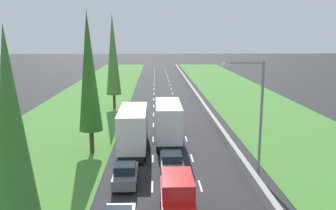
{
  "coord_description": "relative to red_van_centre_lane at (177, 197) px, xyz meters",
  "views": [
    {
      "loc": [
        -1.47,
        -3.23,
        10.8
      ],
      "look_at": [
        0.37,
        48.35,
        0.66
      ],
      "focal_mm": 38.11,
      "sensor_mm": 36.0,
      "label": 1
    }
  ],
  "objects": [
    {
      "name": "poplar_tree_third",
      "position": [
        -7.36,
        32.8,
        6.62
      ],
      "size": [
        2.15,
        2.15,
        13.94
      ],
      "color": "#4C3823",
      "rests_on": "ground"
    },
    {
      "name": "grass_verge_right",
      "position": [
        14.59,
        43.7,
        -1.38
      ],
      "size": [
        14.0,
        140.0,
        0.04
      ],
      "primitive_type": "cube",
      "color": "#478433",
      "rests_on": "ground"
    },
    {
      "name": "lane_markings",
      "position": [
        0.24,
        43.7,
        -1.39
      ],
      "size": [
        3.64,
        116.0,
        0.01
      ],
      "color": "white",
      "rests_on": "ground"
    },
    {
      "name": "poplar_tree_second",
      "position": [
        -7.18,
        12.52,
        6.17
      ],
      "size": [
        2.13,
        2.13,
        13.04
      ],
      "color": "#4C3823",
      "rests_on": "ground"
    },
    {
      "name": "white_box_truck_left_lane",
      "position": [
        -3.32,
        13.14,
        0.78
      ],
      "size": [
        2.46,
        9.4,
        4.18
      ],
      "color": "black",
      "rests_on": "ground"
    },
    {
      "name": "grey_sedan_centre_lane",
      "position": [
        0.03,
        7.48,
        -0.59
      ],
      "size": [
        1.82,
        4.5,
        1.64
      ],
      "color": "slate",
      "rests_on": "ground"
    },
    {
      "name": "grey_hatchback_left_lane",
      "position": [
        -3.46,
        5.03,
        -0.56
      ],
      "size": [
        1.74,
        3.9,
        1.72
      ],
      "color": "slate",
      "rests_on": "ground"
    },
    {
      "name": "poplar_tree_nearest",
      "position": [
        -6.94,
        -5.7,
        5.29
      ],
      "size": [
        2.08,
        2.08,
        11.28
      ],
      "color": "#4C3823",
      "rests_on": "ground"
    },
    {
      "name": "grass_verge_left",
      "position": [
        -12.41,
        43.7,
        -1.38
      ],
      "size": [
        14.0,
        140.0,
        0.04
      ],
      "primitive_type": "cube",
      "color": "#478433",
      "rests_on": "ground"
    },
    {
      "name": "white_box_truck_centre_lane",
      "position": [
        0.03,
        15.89,
        0.78
      ],
      "size": [
        2.46,
        9.4,
        4.18
      ],
      "color": "black",
      "rests_on": "ground"
    },
    {
      "name": "ground_plane",
      "position": [
        0.24,
        43.7,
        -1.4
      ],
      "size": [
        300.0,
        300.0,
        0.0
      ],
      "primitive_type": "plane",
      "color": "#28282B",
      "rests_on": "ground"
    },
    {
      "name": "red_van_centre_lane",
      "position": [
        0.0,
        0.0,
        0.0
      ],
      "size": [
        1.96,
        4.9,
        2.82
      ],
      "color": "red",
      "rests_on": "ground"
    },
    {
      "name": "street_light_mast",
      "position": [
        6.25,
        5.95,
        3.83
      ],
      "size": [
        3.2,
        0.28,
        9.0
      ],
      "color": "gray",
      "rests_on": "ground"
    },
    {
      "name": "median_barrier",
      "position": [
        5.94,
        43.7,
        -0.97
      ],
      "size": [
        0.44,
        120.0,
        0.85
      ],
      "primitive_type": "cube",
      "color": "#9E9B93",
      "rests_on": "ground"
    }
  ]
}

